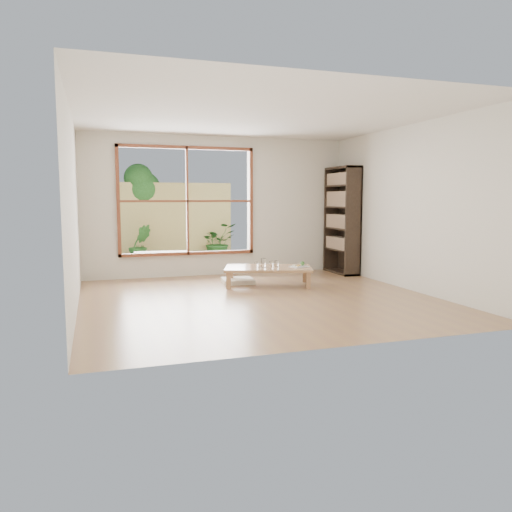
{
  "coord_description": "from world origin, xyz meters",
  "views": [
    {
      "loc": [
        -2.25,
        -6.76,
        1.45
      ],
      "look_at": [
        0.15,
        0.63,
        0.55
      ],
      "focal_mm": 35.0,
      "sensor_mm": 36.0,
      "label": 1
    }
  ],
  "objects_px": {
    "low_table": "(268,269)",
    "food_tray": "(300,266)",
    "bookshelf": "(342,220)",
    "garden_bench": "(162,254)"
  },
  "relations": [
    {
      "from": "low_table",
      "to": "food_tray",
      "type": "relative_size",
      "value": 4.85
    },
    {
      "from": "bookshelf",
      "to": "food_tray",
      "type": "height_order",
      "value": "bookshelf"
    },
    {
      "from": "low_table",
      "to": "garden_bench",
      "type": "bearing_deg",
      "value": 139.51
    },
    {
      "from": "low_table",
      "to": "food_tray",
      "type": "distance_m",
      "value": 0.53
    },
    {
      "from": "bookshelf",
      "to": "garden_bench",
      "type": "height_order",
      "value": "bookshelf"
    },
    {
      "from": "low_table",
      "to": "food_tray",
      "type": "bearing_deg",
      "value": -0.24
    },
    {
      "from": "garden_bench",
      "to": "food_tray",
      "type": "bearing_deg",
      "value": -48.15
    },
    {
      "from": "food_tray",
      "to": "low_table",
      "type": "bearing_deg",
      "value": 145.19
    },
    {
      "from": "garden_bench",
      "to": "bookshelf",
      "type": "bearing_deg",
      "value": -20.26
    },
    {
      "from": "bookshelf",
      "to": "garden_bench",
      "type": "xyz_separation_m",
      "value": [
        -3.27,
        1.54,
        -0.71
      ]
    }
  ]
}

